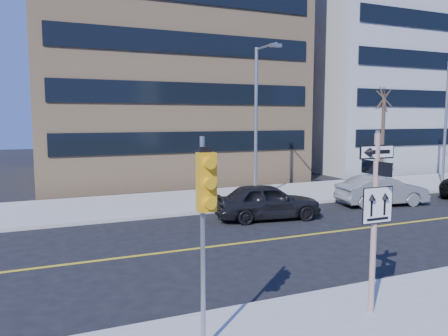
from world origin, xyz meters
name	(u,v)px	position (x,y,z in m)	size (l,w,h in m)	color
ground	(307,280)	(0.00, 0.00, 0.00)	(120.00, 120.00, 0.00)	black
far_sidewalk	(430,182)	(18.00, 12.00, 0.07)	(66.00, 6.00, 0.15)	#A4A199
sign_pole	(375,212)	(0.00, -2.51, 2.44)	(0.92, 0.92, 4.06)	beige
traffic_signal	(206,200)	(-4.00, -2.66, 3.03)	(0.32, 0.45, 4.00)	gray
parked_car_a	(267,201)	(2.54, 6.98, 0.80)	(4.70, 1.89, 1.60)	black
parked_car_b	(382,191)	(9.46, 7.40, 0.76)	(4.64, 1.62, 1.53)	slate
streetlight_a	(258,113)	(4.00, 10.76, 4.76)	(0.55, 2.25, 8.00)	gray
street_tree_west	(384,101)	(13.00, 11.30, 5.52)	(1.80, 1.80, 6.35)	#372A20
building_brick	(154,61)	(2.00, 25.00, 9.00)	(18.00, 18.00, 18.00)	tan
building_grey_mid	(378,87)	(24.00, 24.00, 7.50)	(20.00, 16.00, 15.00)	#A6A8AB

